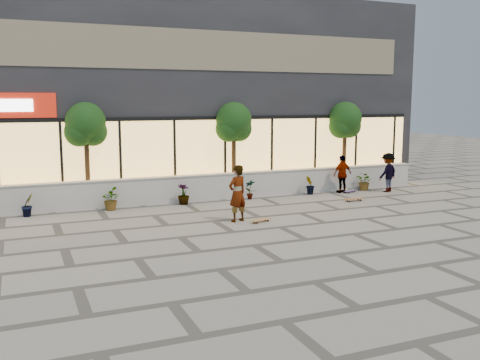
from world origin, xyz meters
name	(u,v)px	position (x,y,z in m)	size (l,w,h in m)	color
ground	(255,245)	(0.00, 0.00, 0.00)	(80.00, 80.00, 0.00)	gray
planter_wall	(182,189)	(0.00, 7.00, 0.52)	(22.00, 0.42, 1.04)	beige
retail_building	(148,95)	(0.00, 12.49, 4.25)	(24.00, 9.17, 8.50)	black
shrub_b	(28,205)	(-5.70, 6.45, 0.41)	(0.45, 0.36, 0.81)	#193611
shrub_c	(110,199)	(-2.90, 6.45, 0.41)	(0.73, 0.63, 0.81)	#193611
shrub_d	(184,194)	(-0.10, 6.45, 0.41)	(0.45, 0.45, 0.81)	#193611
shrub_e	(250,189)	(2.70, 6.45, 0.41)	(0.43, 0.29, 0.81)	#193611
shrub_f	(310,185)	(5.50, 6.45, 0.41)	(0.45, 0.36, 0.81)	#193611
shrub_g	(365,181)	(8.30, 6.45, 0.41)	(0.73, 0.63, 0.81)	#193611
tree_midwest	(86,127)	(-3.50, 7.70, 2.99)	(1.60, 1.50, 3.92)	#402517
tree_mideast	(234,124)	(2.50, 7.70, 2.99)	(1.60, 1.50, 3.92)	#402517
tree_east	(345,122)	(8.00, 7.70, 2.99)	(1.60, 1.50, 3.92)	#402517
skater_center	(237,193)	(0.69, 2.92, 0.94)	(0.69, 0.45, 1.89)	white
skater_right_near	(342,174)	(7.00, 6.30, 0.82)	(0.96, 0.40, 1.64)	white
skater_right_far	(388,172)	(8.99, 5.78, 0.85)	(1.10, 0.63, 1.71)	maroon
skateboard_center	(261,220)	(1.37, 2.51, 0.08)	(0.79, 0.41, 0.09)	#9B6432
skateboard_right_near	(354,199)	(6.34, 4.45, 0.09)	(0.88, 0.25, 0.10)	brown
skateboard_right_far	(350,191)	(7.37, 6.20, 0.08)	(0.77, 0.46, 0.09)	#5F4987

